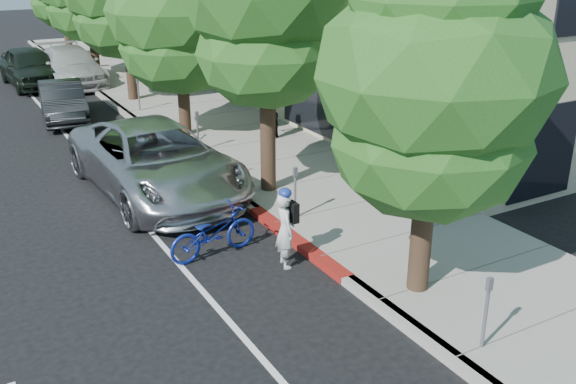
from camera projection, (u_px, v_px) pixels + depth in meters
ground at (320, 262)px, 13.41m from camera, size 120.00×120.00×0.00m
sidewalk at (249, 145)px, 20.91m from camera, size 4.60×56.00×0.15m
curb at (182, 156)px, 19.86m from camera, size 0.30×56.00×0.15m
curb_red_segment at (296, 241)px, 14.19m from camera, size 0.32×4.00×0.15m
storefront_building at (290, 3)px, 31.12m from camera, size 10.00×36.00×7.00m
street_tree_0 at (434, 80)px, 10.71m from camera, size 4.16×4.16×6.68m
street_tree_2 at (179, 13)px, 20.40m from camera, size 4.66×4.66×6.89m
cyclist at (285, 230)px, 13.00m from camera, size 0.48×0.64×1.59m
bicycle at (213, 233)px, 13.52m from camera, size 2.10×0.94×1.07m
silver_suv at (156, 160)px, 16.77m from camera, size 3.41×6.80×1.85m
dark_sedan at (63, 101)px, 23.87m from camera, size 1.99×4.45×1.42m
white_pickup at (71, 66)px, 29.87m from camera, size 2.44×5.87×1.69m
dark_suv_far at (30, 67)px, 29.47m from camera, size 2.40×5.34×1.78m
pedestrian at (268, 114)px, 21.03m from camera, size 1.04×0.97×1.70m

